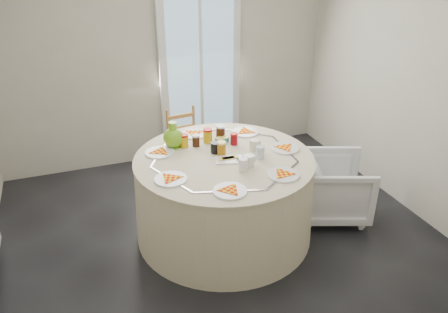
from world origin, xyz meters
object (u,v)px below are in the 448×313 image
object	(u,v)px
wooden_chair	(186,141)
green_pitcher	(173,139)
armchair	(334,180)
table	(224,198)

from	to	relation	value
wooden_chair	green_pitcher	world-z (taller)	green_pitcher
armchair	green_pitcher	size ratio (longest dim) A/B	2.88
table	wooden_chair	xyz separation A→B (m)	(-0.03, 1.14, 0.09)
table	green_pitcher	world-z (taller)	green_pitcher
table	armchair	xyz separation A→B (m)	(1.11, -0.10, 0.02)
table	armchair	world-z (taller)	table
table	wooden_chair	world-z (taller)	wooden_chair
armchair	table	bearing A→B (deg)	105.32
wooden_chair	armchair	distance (m)	1.69
armchair	green_pitcher	distance (m)	1.62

